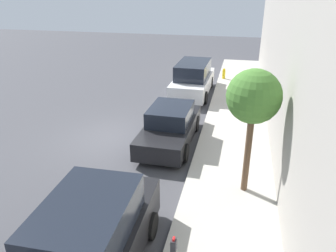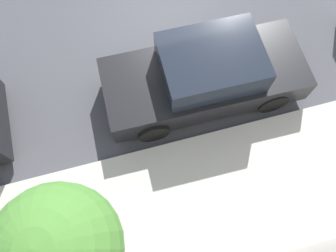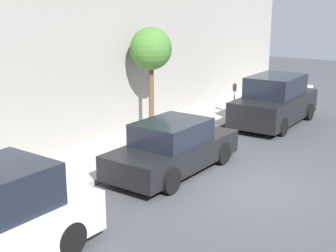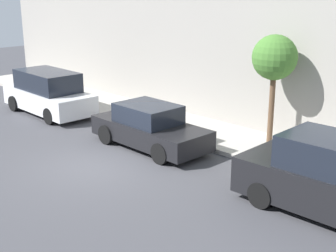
{
  "view_description": "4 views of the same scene",
  "coord_description": "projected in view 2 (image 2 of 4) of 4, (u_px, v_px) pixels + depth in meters",
  "views": [
    {
      "loc": [
        4.93,
        -11.68,
        6.01
      ],
      "look_at": [
        2.4,
        -0.51,
        1.0
      ],
      "focal_mm": 35.0,
      "sensor_mm": 36.0,
      "label": 1
    },
    {
      "loc": [
        5.69,
        -1.66,
        7.11
      ],
      "look_at": [
        3.41,
        -1.05,
        1.0
      ],
      "focal_mm": 35.0,
      "sensor_mm": 36.0,
      "label": 2
    },
    {
      "loc": [
        -4.86,
        10.71,
        4.77
      ],
      "look_at": [
        3.29,
        -0.99,
        1.0
      ],
      "focal_mm": 50.0,
      "sensor_mm": 36.0,
      "label": 3
    },
    {
      "loc": [
        -8.17,
        -11.39,
        5.46
      ],
      "look_at": [
        2.29,
        -0.88,
        1.0
      ],
      "focal_mm": 50.0,
      "sensor_mm": 36.0,
      "label": 4
    }
  ],
  "objects": [
    {
      "name": "street_tree",
      "position": [
        59.0,
        249.0,
        3.73
      ],
      "size": [
        1.52,
        1.52,
        3.78
      ],
      "color": "brown",
      "rests_on": "sidewalk"
    },
    {
      "name": "sidewalk",
      "position": [
        233.0,
        192.0,
        6.99
      ],
      "size": [
        2.79,
        32.0,
        0.15
      ],
      "color": "#B2ADA3",
      "rests_on": "ground_plane"
    },
    {
      "name": "parked_sedan_second",
      "position": [
        205.0,
        75.0,
        7.28
      ],
      "size": [
        1.92,
        4.53,
        1.54
      ],
      "color": "black",
      "rests_on": "ground_plane"
    },
    {
      "name": "ground_plane",
      "position": [
        173.0,
        15.0,
        8.77
      ],
      "size": [
        60.0,
        60.0,
        0.0
      ],
      "primitive_type": "plane",
      "color": "#424247"
    }
  ]
}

